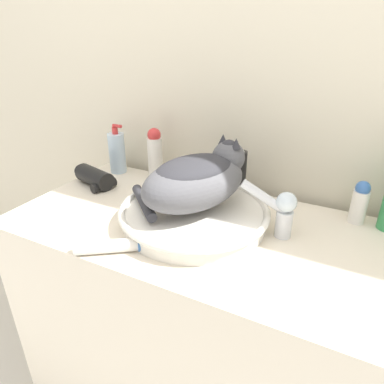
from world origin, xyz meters
TOP-DOWN VIEW (x-y plane):
  - wall_back at (0.00, 0.60)m, footprint 8.00×0.05m
  - vanity_counter at (0.00, 0.27)m, footprint 1.17×0.55m
  - sink_basin at (-0.05, 0.28)m, footprint 0.43×0.43m
  - cat at (-0.05, 0.29)m, footprint 0.36×0.37m
  - faucet at (0.18, 0.32)m, footprint 0.15×0.06m
  - deodorant_stick at (0.36, 0.49)m, footprint 0.04×0.04m
  - lotion_bottle_white at (-0.32, 0.49)m, footprint 0.05×0.05m
  - hairspray_can_black at (-0.00, 0.49)m, footprint 0.05×0.05m
  - soap_pump_bottle at (-0.49, 0.49)m, footprint 0.06×0.06m
  - cream_tube at (-0.17, 0.06)m, footprint 0.16×0.13m
  - hair_dryer at (-0.48, 0.35)m, footprint 0.18×0.11m

SIDE VIEW (x-z plane):
  - vanity_counter at x=0.00m, z-range 0.00..0.87m
  - cream_tube at x=-0.17m, z-range 0.87..0.91m
  - sink_basin at x=-0.05m, z-range 0.87..0.93m
  - hair_dryer at x=-0.48m, z-range 0.87..0.93m
  - deodorant_stick at x=0.36m, z-range 0.87..1.00m
  - soap_pump_bottle at x=-0.49m, z-range 0.86..1.04m
  - faucet at x=0.18m, z-range 0.87..1.03m
  - hairspray_can_black at x=0.00m, z-range 0.87..1.04m
  - lotion_bottle_white at x=-0.32m, z-range 0.87..1.07m
  - cat at x=-0.05m, z-range 0.92..1.10m
  - wall_back at x=0.00m, z-range 0.00..2.40m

